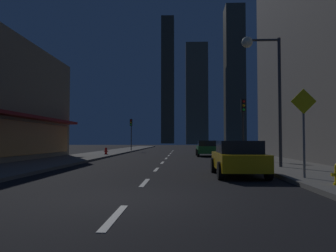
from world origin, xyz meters
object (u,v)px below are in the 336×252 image
car_parked_near (238,158)px  car_parked_far (207,148)px  street_lamp_right (263,69)px  pedestrian_crossing_sign (304,125)px  traffic_light_far_left (131,127)px  fire_hydrant_far_left (106,151)px  traffic_light_near_right (243,115)px

car_parked_near → car_parked_far: size_ratio=1.00×
street_lamp_right → car_parked_far: bearing=97.1°
street_lamp_right → pedestrian_crossing_sign: (0.22, -4.93, -3.05)m
traffic_light_far_left → fire_hydrant_far_left: bearing=-91.8°
fire_hydrant_far_left → traffic_light_far_left: traffic_light_far_left is taller
traffic_light_near_right → pedestrian_crossing_sign: 11.22m
traffic_light_near_right → traffic_light_far_left: same height
traffic_light_near_right → street_lamp_right: bearing=-91.1°
car_parked_far → pedestrian_crossing_sign: bearing=-84.1°
traffic_light_far_left → pedestrian_crossing_sign: 34.31m
car_parked_near → fire_hydrant_far_left: size_ratio=6.48×
fire_hydrant_far_left → traffic_light_near_right: traffic_light_near_right is taller
fire_hydrant_far_left → traffic_light_far_left: size_ratio=0.16×
fire_hydrant_far_left → pedestrian_crossing_sign: size_ratio=0.21×
traffic_light_far_left → street_lamp_right: street_lamp_right is taller
car_parked_far → street_lamp_right: bearing=-82.9°
traffic_light_far_left → traffic_light_near_right: bearing=-62.7°
fire_hydrant_far_left → traffic_light_far_left: 13.29m
street_lamp_right → fire_hydrant_far_left: bearing=127.9°
car_parked_far → pedestrian_crossing_sign: 19.38m
car_parked_far → pedestrian_crossing_sign: pedestrian_crossing_sign is taller
car_parked_near → street_lamp_right: street_lamp_right is taller
fire_hydrant_far_left → car_parked_near: bearing=-61.6°
car_parked_near → pedestrian_crossing_sign: size_ratio=1.34×
car_parked_near → traffic_light_near_right: size_ratio=1.01×
car_parked_near → car_parked_far: (0.00, 17.34, 0.00)m
traffic_light_near_right → pedestrian_crossing_sign: size_ratio=1.33×
car_parked_near → street_lamp_right: (1.78, 3.04, 4.33)m
car_parked_near → pedestrian_crossing_sign: bearing=-43.4°
car_parked_far → street_lamp_right: size_ratio=0.64×
street_lamp_right → traffic_light_far_left: bearing=111.6°
traffic_light_near_right → traffic_light_far_left: (-11.00, 21.28, 0.00)m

